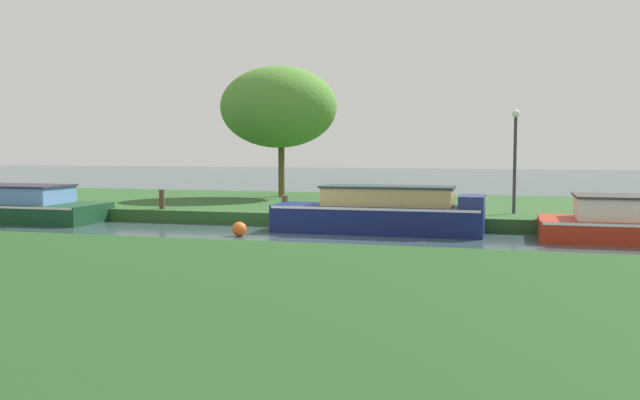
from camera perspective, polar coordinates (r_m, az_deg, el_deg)
name	(u,v)px	position (r m, az deg, el deg)	size (l,w,h in m)	color
ground_plane	(292,236)	(19.33, -2.31, -2.89)	(120.00, 120.00, 0.00)	#35484D
riverbank_far	(348,207)	(26.03, 2.32, -0.58)	(72.00, 10.00, 0.40)	#2B5225
riverbank_near	(112,295)	(11.16, -16.46, -7.41)	(72.00, 10.00, 0.40)	#20461D
forest_barge	(17,205)	(24.99, -23.30, -0.41)	(5.43, 2.33, 1.19)	#154022
navy_narrowboat	(382,213)	(19.88, 5.03, -1.02)	(5.90, 1.57, 1.34)	navy
red_cruiser	(636,223)	(19.83, 24.22, -1.69)	(4.76, 2.34, 1.18)	#AF2C17
willow_tree_left	(278,107)	(28.35, -3.39, 7.51)	(4.73, 3.94, 5.23)	brown
lamp_post	(515,149)	(22.12, 15.50, 4.00)	(0.24, 0.24, 3.15)	#333338
mooring_post_near	(285,204)	(21.91, -2.86, -0.30)	(0.20, 0.20, 0.52)	brown
mooring_post_far	(162,199)	(23.56, -12.68, 0.06)	(0.18, 0.18, 0.63)	#4D3A2B
channel_buoy	(239,229)	(19.26, -6.54, -2.35)	(0.40, 0.40, 0.40)	#E55919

